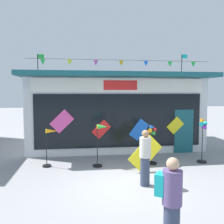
# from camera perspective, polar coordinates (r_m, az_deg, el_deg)

# --- Properties ---
(ground_plane) EXTENTS (80.00, 80.00, 0.00)m
(ground_plane) POSITION_cam_1_polar(r_m,az_deg,el_deg) (7.69, 3.58, -16.59)
(ground_plane) COLOR gray
(kite_shop_building) EXTENTS (8.67, 5.71, 4.92)m
(kite_shop_building) POSITION_cam_1_polar(r_m,az_deg,el_deg) (13.10, 0.18, 0.49)
(kite_shop_building) COLOR silver
(kite_shop_building) RESTS_ON ground_plane
(wind_spinner_far_left) EXTENTS (0.61, 0.32, 1.43)m
(wind_spinner_far_left) POSITION_cam_1_polar(r_m,az_deg,el_deg) (9.43, -14.41, -7.09)
(wind_spinner_far_left) COLOR black
(wind_spinner_far_left) RESTS_ON ground_plane
(wind_spinner_left) EXTENTS (0.59, 0.36, 1.60)m
(wind_spinner_left) POSITION_cam_1_polar(r_m,az_deg,el_deg) (9.14, -2.78, -6.82)
(wind_spinner_left) COLOR black
(wind_spinner_left) RESTS_ON ground_plane
(wind_spinner_center_left) EXTENTS (0.40, 0.40, 1.54)m
(wind_spinner_center_left) POSITION_cam_1_polar(r_m,az_deg,el_deg) (9.56, 9.42, -6.69)
(wind_spinner_center_left) COLOR black
(wind_spinner_center_left) RESTS_ON ground_plane
(wind_spinner_center_right) EXTENTS (0.45, 0.38, 1.78)m
(wind_spinner_center_right) POSITION_cam_1_polar(r_m,az_deg,el_deg) (10.25, 20.59, -4.69)
(wind_spinner_center_right) COLOR black
(wind_spinner_center_right) RESTS_ON ground_plane
(person_near_camera) EXTENTS (0.47, 0.44, 1.68)m
(person_near_camera) POSITION_cam_1_polar(r_m,az_deg,el_deg) (4.55, 13.68, -20.01)
(person_near_camera) COLOR #333D56
(person_near_camera) RESTS_ON ground_plane
(person_mid_plaza) EXTENTS (0.34, 0.34, 1.68)m
(person_mid_plaza) POSITION_cam_1_polar(r_m,az_deg,el_deg) (7.38, 7.80, -10.54)
(person_mid_plaza) COLOR #333D56
(person_mid_plaza) RESTS_ON ground_plane
(display_kite_on_ground) EXTENTS (1.29, 0.20, 1.29)m
(display_kite_on_ground) POSITION_cam_1_polar(r_m,az_deg,el_deg) (8.75, 7.83, -9.59)
(display_kite_on_ground) COLOR yellow
(display_kite_on_ground) RESTS_ON ground_plane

